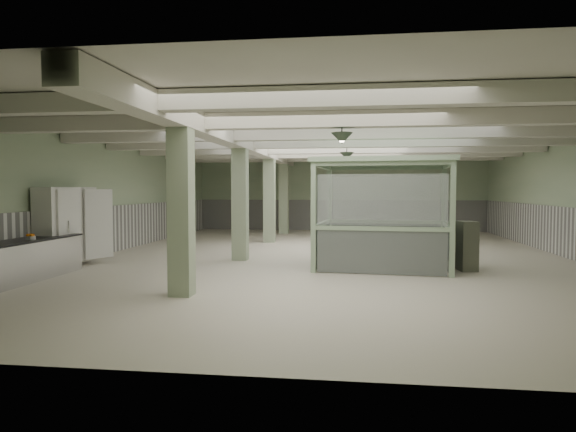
# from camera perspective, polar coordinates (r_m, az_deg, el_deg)

# --- Properties ---
(floor) EXTENTS (20.00, 20.00, 0.00)m
(floor) POSITION_cam_1_polar(r_m,az_deg,el_deg) (15.51, 4.59, -4.54)
(floor) COLOR silver
(floor) RESTS_ON ground
(ceiling) EXTENTS (14.00, 20.00, 0.02)m
(ceiling) POSITION_cam_1_polar(r_m,az_deg,el_deg) (15.46, 4.65, 8.81)
(ceiling) COLOR beige
(ceiling) RESTS_ON wall_back
(wall_back) EXTENTS (14.00, 0.02, 3.60)m
(wall_back) POSITION_cam_1_polar(r_m,az_deg,el_deg) (25.37, 5.78, 2.46)
(wall_back) COLOR #A0B08C
(wall_back) RESTS_ON floor
(wall_front) EXTENTS (14.00, 0.02, 3.60)m
(wall_front) POSITION_cam_1_polar(r_m,az_deg,el_deg) (5.42, -0.80, 0.54)
(wall_front) COLOR #A0B08C
(wall_front) RESTS_ON floor
(wall_left) EXTENTS (0.02, 20.00, 3.60)m
(wall_left) POSITION_cam_1_polar(r_m,az_deg,el_deg) (17.22, -19.34, 2.06)
(wall_left) COLOR #A0B08C
(wall_left) RESTS_ON floor
(wainscot_left) EXTENTS (0.05, 19.90, 1.50)m
(wainscot_left) POSITION_cam_1_polar(r_m,az_deg,el_deg) (17.26, -19.21, -1.43)
(wainscot_left) COLOR silver
(wainscot_left) RESTS_ON floor
(wainscot_back) EXTENTS (13.90, 0.05, 1.50)m
(wainscot_back) POSITION_cam_1_polar(r_m,az_deg,el_deg) (25.38, 5.77, 0.09)
(wainscot_back) COLOR silver
(wainscot_back) RESTS_ON floor
(girder) EXTENTS (0.45, 19.90, 0.40)m
(girder) POSITION_cam_1_polar(r_m,az_deg,el_deg) (15.77, -4.55, 7.89)
(girder) COLOR beige
(girder) RESTS_ON ceiling
(beam_a) EXTENTS (13.90, 0.35, 0.32)m
(beam_a) POSITION_cam_1_polar(r_m,az_deg,el_deg) (8.02, 1.86, 12.96)
(beam_a) COLOR beige
(beam_a) RESTS_ON ceiling
(beam_b) EXTENTS (13.90, 0.35, 0.32)m
(beam_b) POSITION_cam_1_polar(r_m,az_deg,el_deg) (10.48, 3.24, 10.60)
(beam_b) COLOR beige
(beam_b) RESTS_ON ceiling
(beam_c) EXTENTS (13.90, 0.35, 0.32)m
(beam_c) POSITION_cam_1_polar(r_m,az_deg,el_deg) (12.96, 4.08, 9.14)
(beam_c) COLOR beige
(beam_c) RESTS_ON ceiling
(beam_d) EXTENTS (13.90, 0.35, 0.32)m
(beam_d) POSITION_cam_1_polar(r_m,az_deg,el_deg) (15.44, 4.65, 8.15)
(beam_d) COLOR beige
(beam_d) RESTS_ON ceiling
(beam_e) EXTENTS (13.90, 0.35, 0.32)m
(beam_e) POSITION_cam_1_polar(r_m,az_deg,el_deg) (17.93, 5.06, 7.43)
(beam_e) COLOR beige
(beam_e) RESTS_ON ceiling
(beam_f) EXTENTS (13.90, 0.35, 0.32)m
(beam_f) POSITION_cam_1_polar(r_m,az_deg,el_deg) (20.42, 5.37, 6.88)
(beam_f) COLOR beige
(beam_f) RESTS_ON ceiling
(beam_g) EXTENTS (13.90, 0.35, 0.32)m
(beam_g) POSITION_cam_1_polar(r_m,az_deg,el_deg) (22.92, 5.61, 6.46)
(beam_g) COLOR beige
(beam_g) RESTS_ON ceiling
(column_a) EXTENTS (0.42, 0.42, 3.60)m
(column_a) POSITION_cam_1_polar(r_m,az_deg,el_deg) (9.92, -11.80, 1.60)
(column_a) COLOR #93A484
(column_a) RESTS_ON floor
(column_b) EXTENTS (0.42, 0.42, 3.60)m
(column_b) POSITION_cam_1_polar(r_m,az_deg,el_deg) (14.73, -5.34, 2.08)
(column_b) COLOR #93A484
(column_b) RESTS_ON floor
(column_c) EXTENTS (0.42, 0.42, 3.60)m
(column_c) POSITION_cam_1_polar(r_m,az_deg,el_deg) (19.64, -2.08, 2.32)
(column_c) COLOR #93A484
(column_c) RESTS_ON floor
(column_d) EXTENTS (0.42, 0.42, 3.60)m
(column_d) POSITION_cam_1_polar(r_m,az_deg,el_deg) (23.59, -0.46, 2.44)
(column_d) COLOR #93A484
(column_d) RESTS_ON floor
(pendant_front) EXTENTS (0.44, 0.44, 0.22)m
(pendant_front) POSITION_cam_1_polar(r_m,az_deg,el_deg) (10.41, 6.01, 8.59)
(pendant_front) COLOR #314030
(pendant_front) RESTS_ON ceiling
(pendant_mid) EXTENTS (0.44, 0.44, 0.22)m
(pendant_mid) POSITION_cam_1_polar(r_m,az_deg,el_deg) (15.90, 6.55, 6.65)
(pendant_mid) COLOR #314030
(pendant_mid) RESTS_ON ceiling
(pendant_back) EXTENTS (0.44, 0.44, 0.22)m
(pendant_back) POSITION_cam_1_polar(r_m,az_deg,el_deg) (20.89, 6.79, 5.77)
(pendant_back) COLOR #314030
(pendant_back) RESTS_ON ceiling
(orange_bowl) EXTENTS (0.28, 0.28, 0.08)m
(orange_bowl) POSITION_cam_1_polar(r_m,az_deg,el_deg) (12.76, -26.70, -2.24)
(orange_bowl) COLOR #B2B2B7
(orange_bowl) RESTS_ON prep_counter
(walkin_cooler) EXTENTS (0.93, 2.14, 1.97)m
(walkin_cooler) POSITION_cam_1_polar(r_m,az_deg,el_deg) (14.48, -23.27, -1.40)
(walkin_cooler) COLOR silver
(walkin_cooler) RESTS_ON floor
(guard_booth) EXTENTS (3.73, 3.24, 2.81)m
(guard_booth) POSITION_cam_1_polar(r_m,az_deg,el_deg) (13.61, 10.56, 2.28)
(guard_booth) COLOR #93B08C
(guard_booth) RESTS_ON floor
(filing_cabinet) EXTENTS (0.47, 0.62, 1.23)m
(filing_cabinet) POSITION_cam_1_polar(r_m,az_deg,el_deg) (13.55, 19.28, -3.16)
(filing_cabinet) COLOR #5B6050
(filing_cabinet) RESTS_ON floor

